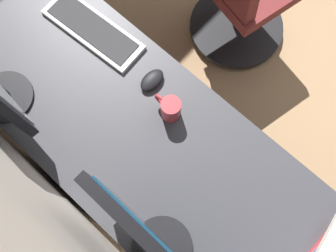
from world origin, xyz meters
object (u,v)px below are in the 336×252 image
at_px(monitor_primary, 161,249).
at_px(keyboard_main, 93,29).
at_px(mouse_spare, 152,80).
at_px(drawer_pedestal, 123,145).
at_px(coffee_mug, 170,109).

distance_m(monitor_primary, keyboard_main, 0.88).
relative_size(monitor_primary, mouse_spare, 4.68).
bearing_deg(mouse_spare, monitor_primary, 136.40).
relative_size(drawer_pedestal, keyboard_main, 1.62).
bearing_deg(monitor_primary, drawer_pedestal, -24.05).
height_order(keyboard_main, mouse_spare, mouse_spare).
bearing_deg(mouse_spare, keyboard_main, -0.81).
xyz_separation_m(drawer_pedestal, mouse_spare, (-0.01, -0.21, 0.40)).
height_order(monitor_primary, coffee_mug, monitor_primary).
height_order(drawer_pedestal, monitor_primary, monitor_primary).
relative_size(drawer_pedestal, coffee_mug, 6.24).
bearing_deg(monitor_primary, coffee_mug, -50.76).
distance_m(drawer_pedestal, monitor_primary, 0.80).
height_order(keyboard_main, coffee_mug, coffee_mug).
distance_m(monitor_primary, mouse_spare, 0.64).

